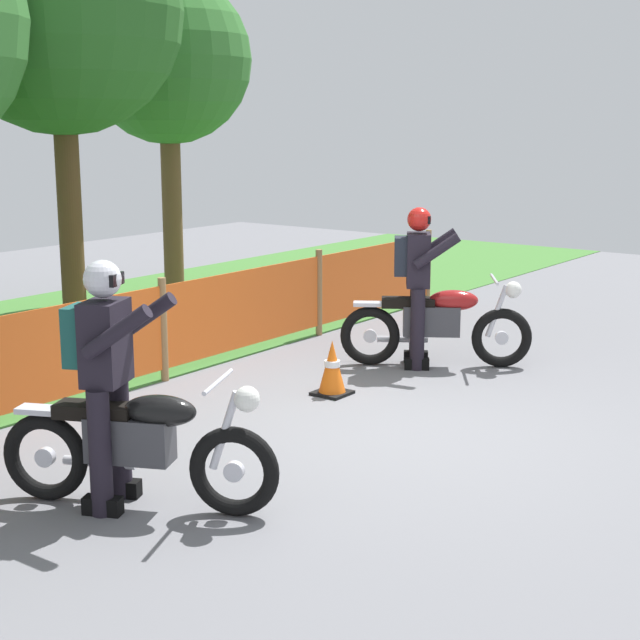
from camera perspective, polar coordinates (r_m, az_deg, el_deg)
The scene contains 10 objects.
ground at distance 8.31m, azimuth 3.17°, elevation -6.40°, with size 24.00×24.00×0.02m, color slate.
grass_verge at distance 11.73m, azimuth -17.75°, elevation -1.47°, with size 24.00×5.00×0.01m, color #427A33.
barrier_fence at distance 9.72m, azimuth -9.25°, elevation -0.48°, with size 10.50×0.08×1.05m.
tree_near_right at distance 11.68m, azimuth -15.16°, elevation 17.16°, with size 2.78×2.78×5.17m.
tree_rightmost at distance 13.85m, azimuth -9.00°, elevation 14.86°, with size 2.32×2.32×4.55m.
motorcycle_lead at distance 10.27m, azimuth 6.94°, elevation -0.19°, with size 1.19×1.76×0.96m.
motorcycle_trailing at distance 6.61m, azimuth -10.66°, elevation -7.21°, with size 0.97×1.83×0.93m.
rider_lead at distance 10.17m, azimuth 5.77°, elevation 2.50°, with size 0.72×0.79×1.69m.
rider_trailing at distance 6.55m, azimuth -12.57°, elevation -2.91°, with size 0.69×0.78×1.69m.
traffic_cone at distance 9.18m, azimuth 0.72°, elevation -2.87°, with size 0.32×0.32×0.53m.
Camera 1 is at (-6.61, -4.32, 2.58)m, focal length 54.12 mm.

